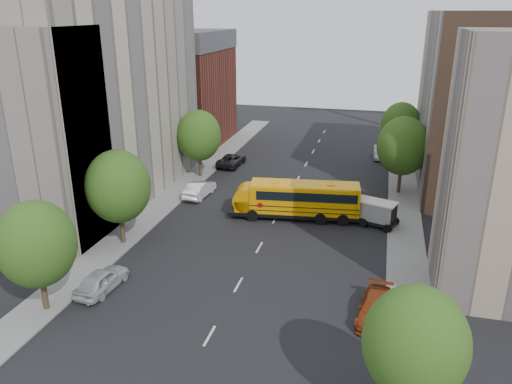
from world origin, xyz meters
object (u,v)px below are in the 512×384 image
at_px(safari_truck, 367,211).
at_px(parked_car_1, 200,189).
at_px(street_tree_2, 199,136).
at_px(street_tree_3, 415,344).
at_px(street_tree_5, 401,125).
at_px(parked_car_3, 375,308).
at_px(parked_car_0, 102,280).
at_px(parked_car_2, 232,160).
at_px(parked_car_5, 380,152).
at_px(street_tree_0, 36,244).
at_px(street_tree_4, 403,146).
at_px(school_bus, 295,198).
at_px(street_tree_1, 118,186).

bearing_deg(safari_truck, parked_car_1, -170.01).
bearing_deg(street_tree_2, street_tree_3, -55.49).
bearing_deg(street_tree_5, parked_car_3, -92.63).
bearing_deg(parked_car_0, street_tree_5, -114.00).
distance_m(street_tree_2, parked_car_3, 31.52).
xyz_separation_m(parked_car_1, parked_car_2, (0.00, 11.15, -0.05)).
bearing_deg(safari_truck, parked_car_0, -117.16).
relative_size(parked_car_2, parked_car_5, 1.18).
distance_m(street_tree_5, parked_car_0, 42.12).
height_order(street_tree_5, parked_car_3, street_tree_5).
relative_size(street_tree_3, parked_car_3, 1.47).
xyz_separation_m(street_tree_0, parked_car_5, (19.80, 41.09, -3.89)).
distance_m(street_tree_4, parked_car_1, 21.16).
xyz_separation_m(street_tree_0, parked_car_0, (2.20, 3.04, -3.87)).
height_order(street_tree_2, parked_car_3, street_tree_2).
height_order(street_tree_4, street_tree_5, street_tree_4).
relative_size(parked_car_0, parked_car_5, 1.00).
height_order(parked_car_0, parked_car_2, parked_car_0).
relative_size(parked_car_3, parked_car_5, 1.07).
relative_size(street_tree_4, parked_car_0, 1.78).
xyz_separation_m(school_bus, parked_car_5, (7.10, 22.30, -1.17)).
distance_m(street_tree_0, street_tree_3, 22.36).
bearing_deg(parked_car_2, street_tree_5, -158.03).
bearing_deg(safari_truck, street_tree_4, 90.82).
distance_m(safari_truck, parked_car_2, 21.85).
height_order(street_tree_0, parked_car_0, street_tree_0).
bearing_deg(parked_car_5, street_tree_5, -28.69).
bearing_deg(street_tree_1, parked_car_0, -72.47).
height_order(street_tree_0, parked_car_5, street_tree_0).
bearing_deg(street_tree_5, parked_car_5, 153.60).
height_order(street_tree_3, street_tree_4, street_tree_4).
xyz_separation_m(street_tree_1, school_bus, (12.70, 8.79, -3.03)).
bearing_deg(parked_car_5, safari_truck, -94.16).
xyz_separation_m(street_tree_1, safari_truck, (19.08, 9.18, -3.74)).
bearing_deg(street_tree_2, school_bus, -35.94).
bearing_deg(street_tree_4, parked_car_2, 165.72).
bearing_deg(street_tree_0, parked_car_0, 54.07).
relative_size(street_tree_0, street_tree_4, 0.91).
bearing_deg(school_bus, street_tree_3, -74.96).
height_order(street_tree_2, parked_car_1, street_tree_2).
distance_m(street_tree_4, parked_car_3, 24.17).
bearing_deg(street_tree_3, parked_car_2, 118.13).
relative_size(school_bus, parked_car_5, 2.74).
xyz_separation_m(street_tree_2, parked_car_0, (2.20, -24.96, -4.05)).
height_order(street_tree_1, parked_car_3, street_tree_1).
height_order(parked_car_1, parked_car_3, parked_car_1).
relative_size(street_tree_5, safari_truck, 1.33).
bearing_deg(parked_car_5, street_tree_2, -148.81).
xyz_separation_m(street_tree_1, parked_car_1, (2.20, 11.89, -4.15)).
height_order(street_tree_0, parked_car_2, street_tree_0).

